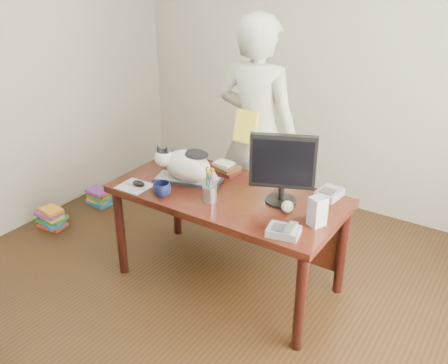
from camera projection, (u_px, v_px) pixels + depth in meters
The scene contains 18 objects.
room at pixel (169, 137), 2.74m from camera, with size 4.50×4.50×4.50m.
desk at pixel (234, 207), 3.58m from camera, with size 1.60×0.80×0.75m.
keyboard at pixel (188, 180), 3.61m from camera, with size 0.52×0.31×0.03m.
cat at pixel (185, 164), 3.55m from camera, with size 0.47×0.33×0.27m.
monitor at pixel (283, 166), 3.20m from camera, with size 0.41×0.27×0.48m.
pen_cup at pixel (210, 191), 3.32m from camera, with size 0.12×0.12×0.25m.
mousepad at pixel (135, 186), 3.54m from camera, with size 0.22×0.20×0.00m.
mouse at pixel (138, 183), 3.53m from camera, with size 0.10×0.07×0.04m.
coffee_mug at pixel (162, 189), 3.39m from camera, with size 0.12×0.12×0.10m, color black.
phone at pixel (284, 231), 2.94m from camera, with size 0.21×0.19×0.09m.
speaker at pixel (317, 211), 3.02m from camera, with size 0.11×0.12×0.19m.
baseball at pixel (287, 207), 3.19m from camera, with size 0.08×0.08×0.08m.
book_stack at pixel (225, 168), 3.73m from camera, with size 0.23×0.19×0.08m.
calculator at pixel (329, 193), 3.38m from camera, with size 0.16×0.20×0.06m.
person at pixel (257, 134), 3.96m from camera, with size 0.69×0.45×1.88m, color silver.
held_book at pixel (246, 127), 3.79m from camera, with size 0.18×0.11×0.25m.
book_pile_a at pixel (51, 218), 4.46m from camera, with size 0.27×0.22×0.18m.
book_pile_b at pixel (99, 197), 4.86m from camera, with size 0.26×0.20×0.15m.
Camera 1 is at (1.67, -1.99, 2.32)m, focal length 40.00 mm.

